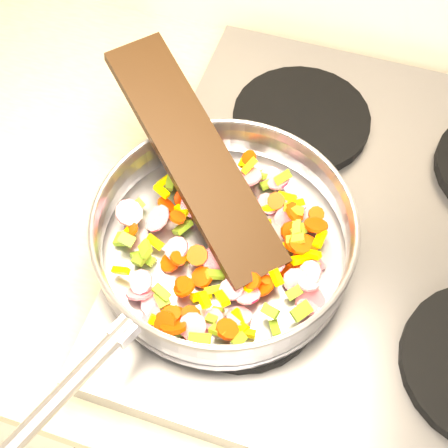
% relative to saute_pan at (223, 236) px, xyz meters
% --- Properties ---
extents(cooktop, '(0.60, 0.60, 0.04)m').
position_rel_saute_pan_xyz_m(cooktop, '(0.18, 0.10, -0.07)').
color(cooktop, '#939399').
rests_on(cooktop, counter_top).
extents(grate_fl, '(0.19, 0.19, 0.02)m').
position_rel_saute_pan_xyz_m(grate_fl, '(0.04, -0.04, -0.04)').
color(grate_fl, black).
rests_on(grate_fl, cooktop).
extents(grate_bl, '(0.19, 0.19, 0.02)m').
position_rel_saute_pan_xyz_m(grate_bl, '(0.04, 0.24, -0.04)').
color(grate_bl, black).
rests_on(grate_bl, cooktop).
extents(saute_pan, '(0.35, 0.49, 0.06)m').
position_rel_saute_pan_xyz_m(saute_pan, '(0.00, 0.00, 0.00)').
color(saute_pan, '#9E9EA5').
rests_on(saute_pan, grate_fl).
extents(vegetable_heap, '(0.27, 0.27, 0.05)m').
position_rel_saute_pan_xyz_m(vegetable_heap, '(0.01, -0.01, -0.02)').
color(vegetable_heap, '#FFDA00').
rests_on(vegetable_heap, saute_pan).
extents(wooden_spatula, '(0.29, 0.27, 0.11)m').
position_rel_saute_pan_xyz_m(wooden_spatula, '(-0.06, 0.07, 0.03)').
color(wooden_spatula, black).
rests_on(wooden_spatula, saute_pan).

